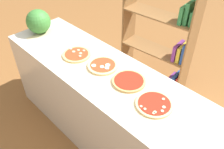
{
  "coord_description": "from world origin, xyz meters",
  "views": [
    {
      "loc": [
        1.14,
        -1.13,
        2.27
      ],
      "look_at": [
        0.0,
        0.0,
        0.96
      ],
      "focal_mm": 38.09,
      "sensor_mm": 36.0,
      "label": 1
    }
  ],
  "objects": [
    {
      "name": "watermelon",
      "position": [
        -1.13,
        -0.03,
        1.07
      ],
      "size": [
        0.27,
        0.27,
        0.27
      ],
      "primitive_type": "sphere",
      "color": "#387A33",
      "rests_on": "counter"
    },
    {
      "name": "bookshelf",
      "position": [
        -0.24,
        1.18,
        0.72
      ],
      "size": [
        0.96,
        0.38,
        1.52
      ],
      "color": "brown",
      "rests_on": "ground_plane"
    },
    {
      "name": "pizza_mozzarella_1",
      "position": [
        -0.16,
        0.04,
        0.95
      ],
      "size": [
        0.28,
        0.28,
        0.03
      ],
      "color": "#E5C17F",
      "rests_on": "parchment_paper"
    },
    {
      "name": "ground_plane",
      "position": [
        0.0,
        0.0,
        0.0
      ],
      "size": [
        12.0,
        12.0,
        0.0
      ],
      "primitive_type": "plane",
      "color": "brown"
    },
    {
      "name": "pizza_plain_2",
      "position": [
        0.16,
        0.05,
        0.95
      ],
      "size": [
        0.29,
        0.29,
        0.02
      ],
      "color": "tan",
      "rests_on": "parchment_paper"
    },
    {
      "name": "pizza_mushroom_0",
      "position": [
        -0.47,
        -0.02,
        0.95
      ],
      "size": [
        0.28,
        0.28,
        0.03
      ],
      "color": "#DBB26B",
      "rests_on": "parchment_paper"
    },
    {
      "name": "parchment_paper",
      "position": [
        0.0,
        0.0,
        0.94
      ],
      "size": [
        2.24,
        0.43,
        0.0
      ],
      "primitive_type": "cube",
      "color": "beige",
      "rests_on": "counter"
    },
    {
      "name": "pizza_mushroom_3",
      "position": [
        0.47,
        -0.01,
        0.95
      ],
      "size": [
        0.29,
        0.29,
        0.03
      ],
      "color": "#E5C17F",
      "rests_on": "parchment_paper"
    },
    {
      "name": "counter",
      "position": [
        0.0,
        0.0,
        0.47
      ],
      "size": [
        2.6,
        0.68,
        0.94
      ],
      "primitive_type": "cube",
      "color": "beige",
      "rests_on": "ground_plane"
    }
  ]
}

